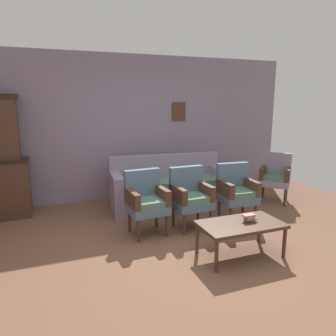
{
  "coord_description": "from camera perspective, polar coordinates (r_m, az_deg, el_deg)",
  "views": [
    {
      "loc": [
        -1.57,
        -3.3,
        1.85
      ],
      "look_at": [
        0.11,
        1.12,
        0.85
      ],
      "focal_mm": 33.92,
      "sensor_mm": 36.0,
      "label": 1
    }
  ],
  "objects": [
    {
      "name": "book_stack_on_table",
      "position": [
        4.0,
        14.43,
        -8.65
      ],
      "size": [
        0.17,
        0.1,
        0.09
      ],
      "color": "slate",
      "rests_on": "coffee_table"
    },
    {
      "name": "wingback_chair_by_fireplace",
      "position": [
        6.22,
        18.7,
        -1.24
      ],
      "size": [
        0.71,
        0.71,
        0.9
      ],
      "color": "gray",
      "rests_on": "ground"
    },
    {
      "name": "wall_back_with_decor",
      "position": [
        6.15,
        -6.02,
        7.22
      ],
      "size": [
        6.4,
        0.09,
        2.7
      ],
      "color": "gray",
      "rests_on": "ground"
    },
    {
      "name": "armchair_row_middle",
      "position": [
        4.68,
        4.03,
        -4.87
      ],
      "size": [
        0.53,
        0.5,
        0.9
      ],
      "color": "slate",
      "rests_on": "ground"
    },
    {
      "name": "ground_plane",
      "position": [
        4.09,
        4.24,
        -14.95
      ],
      "size": [
        7.68,
        7.68,
        0.0
      ],
      "primitive_type": "plane",
      "color": "brown"
    },
    {
      "name": "floral_couch",
      "position": [
        5.64,
        0.21,
        -3.76
      ],
      "size": [
        2.09,
        0.96,
        0.9
      ],
      "color": "gray",
      "rests_on": "ground"
    },
    {
      "name": "armchair_near_couch_end",
      "position": [
        5.04,
        12.18,
        -3.87
      ],
      "size": [
        0.55,
        0.53,
        0.9
      ],
      "color": "slate",
      "rests_on": "ground"
    },
    {
      "name": "coffee_table",
      "position": [
        3.97,
        12.94,
        -10.19
      ],
      "size": [
        1.0,
        0.56,
        0.42
      ],
      "color": "#472D1E",
      "rests_on": "ground"
    },
    {
      "name": "armchair_near_cabinet",
      "position": [
        4.48,
        -3.94,
        -5.64
      ],
      "size": [
        0.55,
        0.53,
        0.9
      ],
      "color": "slate",
      "rests_on": "ground"
    }
  ]
}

